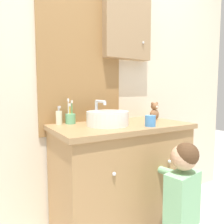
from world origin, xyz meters
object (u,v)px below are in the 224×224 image
at_px(soap_dispenser, 59,117).
at_px(teddy_bear, 154,111).
at_px(child_figure, 182,201).
at_px(toothbrush_holder, 70,118).
at_px(sink_basin, 107,118).
at_px(drinking_cup, 150,121).

bearing_deg(soap_dispenser, teddy_bear, -11.61).
distance_m(child_figure, teddy_bear, 0.77).
height_order(child_figure, teddy_bear, teddy_bear).
bearing_deg(toothbrush_holder, child_figure, -57.52).
relative_size(sink_basin, child_figure, 0.43).
relative_size(sink_basin, soap_dispenser, 2.57).
xyz_separation_m(soap_dispenser, teddy_bear, (0.78, -0.16, 0.02)).
bearing_deg(toothbrush_holder, teddy_bear, -12.38).
bearing_deg(child_figure, drinking_cup, 90.79).
xyz_separation_m(sink_basin, drinking_cup, (0.24, -0.19, -0.02)).
bearing_deg(child_figure, toothbrush_holder, 122.48).
relative_size(toothbrush_holder, teddy_bear, 1.24).
bearing_deg(teddy_bear, soap_dispenser, 168.39).
height_order(soap_dispenser, drinking_cup, soap_dispenser).
height_order(soap_dispenser, teddy_bear, teddy_bear).
relative_size(toothbrush_holder, soap_dispenser, 1.38).
xyz_separation_m(toothbrush_holder, drinking_cup, (0.44, -0.40, -0.00)).
bearing_deg(drinking_cup, sink_basin, 140.71).
bearing_deg(sink_basin, soap_dispenser, 143.37).
distance_m(soap_dispenser, teddy_bear, 0.80).
bearing_deg(drinking_cup, soap_dispenser, 142.15).
height_order(toothbrush_holder, drinking_cup, toothbrush_holder).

